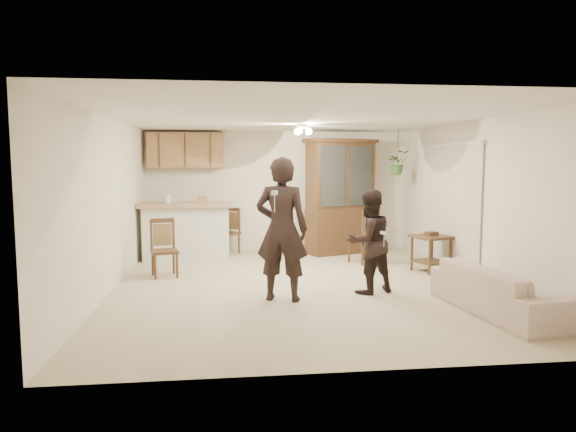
{
  "coord_description": "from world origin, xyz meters",
  "views": [
    {
      "loc": [
        -1.06,
        -7.52,
        1.84
      ],
      "look_at": [
        -0.13,
        0.4,
        1.02
      ],
      "focal_mm": 32.0,
      "sensor_mm": 36.0,
      "label": 1
    }
  ],
  "objects": [
    {
      "name": "wall_right",
      "position": [
        2.75,
        0.0,
        1.25
      ],
      "size": [
        0.02,
        6.5,
        2.5
      ],
      "primitive_type": "cube",
      "color": "white",
      "rests_on": "ground"
    },
    {
      "name": "wall_back",
      "position": [
        0.0,
        3.25,
        1.25
      ],
      "size": [
        5.5,
        0.02,
        2.5
      ],
      "primitive_type": "cube",
      "color": "white",
      "rests_on": "ground"
    },
    {
      "name": "breakfast_bar",
      "position": [
        -1.85,
        2.35,
        0.5
      ],
      "size": [
        1.6,
        0.55,
        1.0
      ],
      "primitive_type": "cube",
      "color": "silver",
      "rests_on": "floor"
    },
    {
      "name": "chair_hutch_left",
      "position": [
        -1.09,
        2.92,
        0.26
      ],
      "size": [
        0.58,
        0.58,
        0.93
      ],
      "rotation": [
        0.0,
        0.0,
        -0.75
      ],
      "color": "#3B2515",
      "rests_on": "floor"
    },
    {
      "name": "upper_cabinets",
      "position": [
        -1.9,
        3.07,
        2.1
      ],
      "size": [
        1.5,
        0.34,
        0.7
      ],
      "primitive_type": "cube",
      "color": "#8E613E",
      "rests_on": "wall_back"
    },
    {
      "name": "ceiling",
      "position": [
        0.0,
        0.0,
        2.5
      ],
      "size": [
        5.5,
        6.5,
        0.02
      ],
      "primitive_type": "cube",
      "color": "white",
      "rests_on": "wall_back"
    },
    {
      "name": "child",
      "position": [
        0.91,
        -0.54,
        0.68
      ],
      "size": [
        0.79,
        0.71,
        1.35
      ],
      "primitive_type": "imported",
      "rotation": [
        0.0,
        0.0,
        3.5
      ],
      "color": "black",
      "rests_on": "floor"
    },
    {
      "name": "floor",
      "position": [
        0.0,
        0.0,
        0.0
      ],
      "size": [
        6.5,
        6.5,
        0.0
      ],
      "primitive_type": "plane",
      "color": "#C0B691",
      "rests_on": "ground"
    },
    {
      "name": "hanging_plant",
      "position": [
        2.3,
        2.4,
        1.85
      ],
      "size": [
        0.43,
        0.37,
        0.48
      ],
      "primitive_type": "imported",
      "color": "#2A6026",
      "rests_on": "ceiling"
    },
    {
      "name": "wall_left",
      "position": [
        -2.75,
        0.0,
        1.25
      ],
      "size": [
        0.02,
        6.5,
        2.5
      ],
      "primitive_type": "cube",
      "color": "white",
      "rests_on": "ground"
    },
    {
      "name": "ceiling_fixture",
      "position": [
        0.2,
        1.2,
        2.4
      ],
      "size": [
        0.36,
        0.36,
        0.2
      ],
      "primitive_type": null,
      "color": "#FFE6BF",
      "rests_on": "ceiling"
    },
    {
      "name": "bar_top",
      "position": [
        -1.85,
        2.35,
        1.05
      ],
      "size": [
        1.75,
        0.7,
        0.08
      ],
      "primitive_type": "cube",
      "color": "tan",
      "rests_on": "breakfast_bar"
    },
    {
      "name": "side_table",
      "position": [
        2.36,
        0.75,
        0.32
      ],
      "size": [
        0.72,
        0.72,
        0.68
      ],
      "rotation": [
        0.0,
        0.0,
        0.35
      ],
      "color": "#3B2515",
      "rests_on": "floor"
    },
    {
      "name": "vertical_blinds",
      "position": [
        2.71,
        0.9,
        1.1
      ],
      "size": [
        0.06,
        2.3,
        2.1
      ],
      "primitive_type": null,
      "color": "beige",
      "rests_on": "wall_right"
    },
    {
      "name": "wall_front",
      "position": [
        0.0,
        -3.25,
        1.25
      ],
      "size": [
        5.5,
        0.02,
        2.5
      ],
      "primitive_type": "cube",
      "color": "white",
      "rests_on": "ground"
    },
    {
      "name": "sofa",
      "position": [
        2.24,
        -1.71,
        0.37
      ],
      "size": [
        0.96,
        1.95,
        0.73
      ],
      "primitive_type": "imported",
      "rotation": [
        0.0,
        0.0,
        1.69
      ],
      "color": "beige",
      "rests_on": "floor"
    },
    {
      "name": "plant_cord",
      "position": [
        2.3,
        2.4,
        2.17
      ],
      "size": [
        0.01,
        0.01,
        0.65
      ],
      "primitive_type": "cylinder",
      "color": "black",
      "rests_on": "ceiling"
    },
    {
      "name": "china_hutch",
      "position": [
        1.21,
        2.71,
        1.15
      ],
      "size": [
        1.58,
        1.01,
        2.32
      ],
      "rotation": [
        0.0,
        0.0,
        0.33
      ],
      "color": "#3B2515",
      "rests_on": "floor"
    },
    {
      "name": "chair_bar",
      "position": [
        -2.1,
        0.85,
        0.26
      ],
      "size": [
        0.5,
        0.5,
        0.94
      ],
      "rotation": [
        0.0,
        0.0,
        0.25
      ],
      "color": "#3B2515",
      "rests_on": "floor"
    },
    {
      "name": "controller_adult",
      "position": [
        -0.49,
        -1.22,
        1.47
      ],
      "size": [
        0.1,
        0.17,
        0.05
      ],
      "primitive_type": "cube",
      "rotation": [
        0.0,
        0.0,
        2.84
      ],
      "color": "white",
      "rests_on": "adult"
    },
    {
      "name": "adult",
      "position": [
        -0.35,
        -0.79,
        0.9
      ],
      "size": [
        0.76,
        0.61,
        1.8
      ],
      "primitive_type": "imported",
      "rotation": [
        0.0,
        0.0,
        2.84
      ],
      "color": "black",
      "rests_on": "floor"
    },
    {
      "name": "chair_hutch_right",
      "position": [
        1.42,
        1.63,
        0.28
      ],
      "size": [
        0.6,
        0.6,
        1.01
      ],
      "rotation": [
        0.0,
        0.0,
        3.62
      ],
      "color": "#3B2515",
      "rests_on": "floor"
    },
    {
      "name": "controller_child",
      "position": [
        1.03,
        -0.86,
        0.9
      ],
      "size": [
        0.08,
        0.13,
        0.04
      ],
      "primitive_type": "cube",
      "rotation": [
        0.0,
        0.0,
        3.5
      ],
      "color": "white",
      "rests_on": "child"
    }
  ]
}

